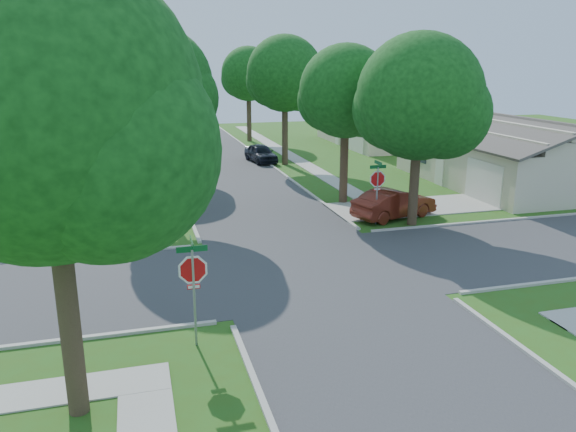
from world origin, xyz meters
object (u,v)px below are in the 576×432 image
(tree_ne_corner, at_px, (420,103))
(car_curb_east, at_px, (261,153))
(tree_e_near, at_px, (347,96))
(tree_w_mid, at_px, (149,75))
(car_driveway, at_px, (394,203))
(car_curb_west, at_px, (159,126))
(tree_w_near, at_px, (159,89))
(tree_e_mid, at_px, (286,77))
(tree_w_far, at_px, (145,83))
(house_nw_far, at_px, (6,135))
(stop_sign_ne, at_px, (377,182))
(tree_sw_corner, at_px, (50,122))
(stop_sign_sw, at_px, (193,274))
(tree_e_far, at_px, (249,76))
(house_ne_near, at_px, (504,159))
(house_ne_far, at_px, (381,127))

(tree_ne_corner, bearing_deg, car_curb_east, 99.83)
(tree_e_near, distance_m, tree_w_mid, 15.26)
(car_driveway, distance_m, car_curb_west, 38.77)
(tree_w_near, bearing_deg, car_curb_east, 59.73)
(tree_e_mid, relative_size, tree_w_mid, 0.96)
(tree_w_far, bearing_deg, house_nw_far, -169.95)
(stop_sign_ne, distance_m, car_driveway, 2.02)
(tree_w_mid, bearing_deg, tree_w_near, -90.02)
(tree_sw_corner, xyz_separation_m, car_driveway, (13.44, 12.49, -5.55))
(stop_sign_sw, relative_size, car_curb_east, 0.75)
(tree_e_far, height_order, house_nw_far, tree_e_far)
(tree_ne_corner, bearing_deg, tree_w_mid, 123.22)
(tree_e_far, xyz_separation_m, house_ne_near, (11.24, -23.01, -4.46))
(stop_sign_sw, height_order, tree_ne_corner, tree_ne_corner)
(tree_ne_corner, height_order, car_curb_east, tree_ne_corner)
(tree_e_far, distance_m, tree_ne_corner, 29.85)
(tree_sw_corner, bearing_deg, tree_e_far, 73.44)
(tree_w_near, xyz_separation_m, car_driveway, (10.64, -3.51, -5.40))
(tree_e_far, distance_m, tree_w_mid, 16.05)
(tree_e_far, xyz_separation_m, tree_w_far, (-9.40, -0.00, -0.47))
(tree_e_near, xyz_separation_m, tree_sw_corner, (-12.19, -16.00, 0.62))
(stop_sign_ne, height_order, car_curb_west, stop_sign_ne)
(tree_e_mid, xyz_separation_m, car_curb_east, (-1.56, 1.44, -5.58))
(tree_e_near, height_order, tree_ne_corner, tree_ne_corner)
(tree_w_mid, xyz_separation_m, car_curb_east, (7.84, 1.44, -5.82))
(house_nw_far, distance_m, car_driveway, 34.44)
(stop_sign_ne, bearing_deg, tree_e_far, 89.90)
(tree_w_far, relative_size, car_curb_west, 1.68)
(tree_e_near, xyz_separation_m, house_ne_far, (11.24, 19.99, -4.13))
(stop_sign_sw, relative_size, tree_w_near, 0.33)
(tree_e_near, distance_m, tree_w_far, 26.71)
(stop_sign_sw, height_order, tree_e_far, tree_e_far)
(house_nw_far, bearing_deg, car_curb_west, 41.11)
(stop_sign_sw, relative_size, tree_sw_corner, 0.31)
(stop_sign_ne, xyz_separation_m, tree_sw_corner, (-12.14, -11.69, 4.23))
(tree_w_far, height_order, tree_ne_corner, tree_ne_corner)
(house_ne_far, xyz_separation_m, house_nw_far, (-31.98, 3.00, 0.00))
(house_nw_far, height_order, car_driveway, house_nw_far)
(tree_e_near, height_order, tree_w_near, tree_w_near)
(tree_e_near, xyz_separation_m, house_nw_far, (-20.74, 22.99, -4.13))
(house_ne_far, height_order, car_curb_west, house_ne_far)
(car_driveway, bearing_deg, tree_w_near, 53.99)
(stop_sign_sw, distance_m, tree_sw_corner, 5.54)
(tree_w_near, relative_size, tree_sw_corner, 0.94)
(car_curb_east, bearing_deg, tree_e_far, 74.76)
(stop_sign_sw, bearing_deg, tree_e_near, 55.41)
(stop_sign_ne, distance_m, tree_sw_corner, 17.38)
(tree_e_far, height_order, tree_sw_corner, tree_sw_corner)
(tree_e_far, bearing_deg, tree_w_mid, -125.85)
(tree_w_near, xyz_separation_m, house_nw_far, (-11.35, 22.99, -4.60))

